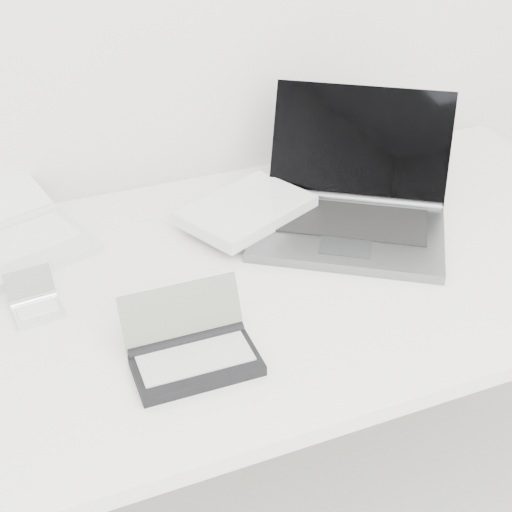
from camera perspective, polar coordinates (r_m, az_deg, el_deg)
name	(u,v)px	position (r m, az deg, el deg)	size (l,w,h in m)	color
desk	(263,288)	(1.37, 0.53, -2.59)	(1.60, 0.80, 0.73)	white
laptop_large	(321,207)	(1.46, 5.23, 3.90)	(0.61, 0.51, 0.24)	slate
netbook_open_white	(3,238)	(1.48, -19.57, 1.40)	(0.38, 0.43, 0.07)	silver
pda_silver	(36,304)	(1.29, -17.22, -3.72)	(0.09, 0.09, 0.07)	silver
palmtop_charcoal	(192,351)	(1.13, -5.12, -7.58)	(0.20, 0.15, 0.10)	black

